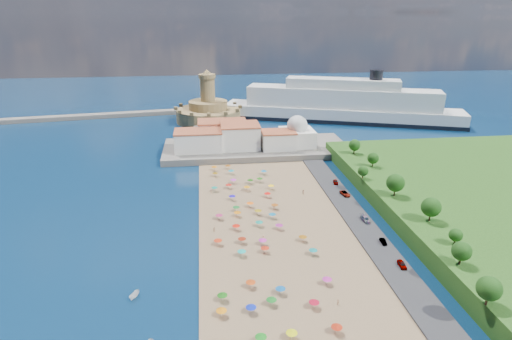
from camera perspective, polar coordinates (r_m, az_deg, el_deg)
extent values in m
plane|color=#071938|center=(143.55, -0.35, -6.51)|extent=(700.00, 700.00, 0.00)
cube|color=#59544C|center=(211.48, 0.00, 2.90)|extent=(90.00, 36.00, 3.00)
cube|color=#59544C|center=(243.70, -6.18, 5.06)|extent=(18.00, 70.00, 2.40)
cube|color=#59544C|center=(302.64, -25.38, 6.24)|extent=(199.03, 34.77, 2.60)
cube|color=silver|center=(204.45, -7.68, 3.85)|extent=(22.00, 14.00, 9.00)
cube|color=silver|center=(206.77, -2.13, 4.50)|extent=(18.00, 16.00, 11.00)
cube|color=silver|center=(205.65, 2.98, 3.96)|extent=(16.00, 12.00, 8.00)
cube|color=silver|center=(217.96, -4.52, 5.14)|extent=(24.00, 14.00, 10.00)
cube|color=silver|center=(211.33, 5.48, 4.34)|extent=(16.00, 16.00, 8.00)
sphere|color=silver|center=(209.77, 5.53, 5.92)|extent=(10.00, 10.00, 10.00)
cylinder|color=silver|center=(208.86, 5.57, 6.93)|extent=(1.20, 1.20, 1.60)
cylinder|color=#A38751|center=(272.13, -6.35, 7.27)|extent=(40.00, 40.00, 8.00)
cylinder|color=#A38751|center=(270.75, -6.40, 8.61)|extent=(24.00, 24.00, 5.00)
cylinder|color=#A38751|center=(269.01, -6.48, 10.59)|extent=(9.00, 9.00, 14.00)
cylinder|color=#A38751|center=(267.77, -6.55, 12.32)|extent=(10.40, 10.40, 2.40)
cone|color=#A38751|center=(267.42, -6.58, 12.90)|extent=(6.00, 6.00, 3.00)
cube|color=black|center=(278.11, 11.15, 6.70)|extent=(146.90, 70.60, 2.38)
cube|color=white|center=(277.39, 11.19, 7.35)|extent=(145.83, 69.89, 8.83)
cube|color=white|center=(275.33, 11.34, 9.44)|extent=(116.79, 56.28, 11.77)
cube|color=white|center=(273.86, 11.47, 11.25)|extent=(69.29, 36.06, 5.89)
cylinder|color=black|center=(273.34, 15.75, 12.14)|extent=(7.85, 7.85, 5.89)
cylinder|color=gray|center=(147.72, -2.65, -5.18)|extent=(0.07, 0.07, 2.00)
cone|color=#126A24|center=(147.33, -2.65, -4.87)|extent=(2.50, 2.50, 0.60)
cylinder|color=gray|center=(164.23, -5.56, -2.55)|extent=(0.07, 0.07, 2.00)
cone|color=#0E816B|center=(163.88, -5.57, -2.26)|extent=(2.50, 2.50, 0.60)
cylinder|color=gray|center=(166.34, -3.67, -2.19)|extent=(0.07, 0.07, 2.00)
cone|color=red|center=(166.00, -3.67, -1.90)|extent=(2.50, 2.50, 0.60)
cylinder|color=gray|center=(142.46, -4.94, -6.25)|extent=(0.07, 0.07, 2.00)
cone|color=#A22255|center=(142.06, -4.95, -5.93)|extent=(2.50, 2.50, 0.60)
cylinder|color=gray|center=(102.24, -0.67, -18.09)|extent=(0.07, 0.07, 2.00)
cone|color=#0D21B1|center=(101.69, -0.67, -17.70)|extent=(2.50, 2.50, 0.60)
cylinder|color=gray|center=(172.13, 0.49, -1.35)|extent=(0.07, 0.07, 2.00)
cone|color=#1E6411|center=(171.80, 0.49, -1.07)|extent=(2.50, 2.50, 0.60)
cylinder|color=gray|center=(129.98, 6.25, -9.08)|extent=(0.07, 0.07, 2.00)
cone|color=#8A520C|center=(129.55, 6.27, -8.73)|extent=(2.50, 2.50, 0.60)
cylinder|color=gray|center=(156.33, -3.19, -3.70)|extent=(0.07, 0.07, 2.00)
cone|color=#1A0DAB|center=(155.97, -3.20, -3.40)|extent=(2.50, 2.50, 0.60)
cylinder|color=gray|center=(107.94, 3.28, -15.77)|extent=(0.07, 0.07, 2.00)
cone|color=#0C549F|center=(107.42, 3.29, -15.38)|extent=(2.50, 2.50, 0.60)
cylinder|color=gray|center=(123.63, 1.21, -10.61)|extent=(0.07, 0.07, 2.00)
cone|color=#B6250E|center=(123.17, 1.21, -10.25)|extent=(2.50, 2.50, 0.60)
cylinder|color=gray|center=(180.25, 1.06, -0.33)|extent=(0.07, 0.07, 2.00)
cone|color=#0D72B5|center=(179.93, 1.06, -0.06)|extent=(2.50, 2.50, 0.60)
cylinder|color=gray|center=(101.63, -4.62, -18.45)|extent=(0.07, 0.07, 2.00)
cone|color=orange|center=(101.07, -4.64, -18.05)|extent=(2.50, 2.50, 0.60)
cylinder|color=gray|center=(143.96, -2.50, -5.89)|extent=(0.07, 0.07, 2.00)
cone|color=orange|center=(143.57, -2.50, -5.57)|extent=(2.50, 2.50, 0.60)
cylinder|color=gray|center=(149.31, 2.52, -4.89)|extent=(0.07, 0.07, 2.00)
cone|color=#99460D|center=(148.93, 2.52, -4.58)|extent=(2.50, 2.50, 0.60)
cylinder|color=gray|center=(178.71, -5.47, -0.61)|extent=(0.07, 0.07, 2.00)
cone|color=#815B0B|center=(178.39, -5.47, -0.34)|extent=(2.50, 2.50, 0.60)
cylinder|color=gray|center=(137.54, 0.42, -7.20)|extent=(0.07, 0.07, 2.00)
cone|color=#0E836D|center=(137.13, 0.42, -6.86)|extent=(2.50, 2.50, 0.60)
cylinder|color=gray|center=(104.50, 7.75, -17.34)|extent=(0.07, 0.07, 2.00)
cone|color=#A90D26|center=(103.96, 7.77, -16.94)|extent=(2.50, 2.50, 0.60)
cylinder|color=gray|center=(135.48, -2.66, -7.67)|extent=(0.07, 0.07, 2.00)
cone|color=red|center=(135.06, -2.66, -7.34)|extent=(2.50, 2.50, 0.60)
cylinder|color=gray|center=(112.39, 9.44, -14.42)|extent=(0.07, 0.07, 2.00)
cone|color=#B72792|center=(111.88, 9.47, -14.04)|extent=(2.50, 2.50, 0.60)
cylinder|color=gray|center=(170.70, -0.76, -1.54)|extent=(0.07, 0.07, 2.00)
cone|color=#1F6311|center=(170.37, -0.76, -1.26)|extent=(2.50, 2.50, 0.60)
cylinder|color=gray|center=(104.45, 2.08, -17.15)|extent=(0.07, 0.07, 2.00)
cone|color=#126A1C|center=(103.90, 2.08, -16.76)|extent=(2.50, 2.50, 0.60)
cylinder|color=gray|center=(106.02, -4.50, -16.57)|extent=(0.07, 0.07, 2.00)
cone|color=#176211|center=(105.48, -4.52, -16.17)|extent=(2.50, 2.50, 0.60)
cylinder|color=gray|center=(180.91, -3.32, -0.29)|extent=(0.07, 0.07, 2.00)
cone|color=teal|center=(180.60, -3.33, -0.02)|extent=(2.50, 2.50, 0.60)
cylinder|color=gray|center=(186.07, -5.59, 0.24)|extent=(0.07, 0.07, 2.00)
cone|color=#D06F09|center=(185.76, -5.60, 0.50)|extent=(2.50, 2.50, 0.60)
cylinder|color=gray|center=(128.26, -1.89, -9.39)|extent=(0.07, 0.07, 2.00)
cone|color=maroon|center=(127.82, -1.89, -9.04)|extent=(2.50, 2.50, 0.60)
cylinder|color=gray|center=(123.68, 7.62, -10.79)|extent=(0.07, 0.07, 2.00)
cone|color=#0D7577|center=(123.22, 7.64, -10.43)|extent=(2.50, 2.50, 0.60)
cylinder|color=gray|center=(127.48, 0.90, -9.58)|extent=(0.07, 0.07, 2.00)
cone|color=#B4269A|center=(127.03, 0.90, -9.23)|extent=(2.50, 2.50, 0.60)
cylinder|color=gray|center=(98.73, 10.70, -20.15)|extent=(0.07, 0.07, 2.00)
cone|color=#B0240E|center=(98.15, 10.74, -19.75)|extent=(2.50, 2.50, 0.60)
cylinder|color=gray|center=(122.17, -1.91, -11.03)|extent=(0.07, 0.07, 2.00)
cone|color=#11A093|center=(121.71, -1.91, -10.67)|extent=(2.50, 2.50, 0.60)
cylinder|color=gray|center=(109.93, -0.71, -14.99)|extent=(0.07, 0.07, 2.00)
cone|color=#BF400F|center=(109.41, -0.72, -14.60)|extent=(2.50, 2.50, 0.60)
cylinder|color=gray|center=(145.14, 0.27, -5.65)|extent=(0.07, 0.07, 2.00)
cone|color=#997D0D|center=(144.75, 0.27, -5.32)|extent=(2.50, 2.50, 0.60)
cylinder|color=gray|center=(186.92, -3.77, 0.39)|extent=(0.07, 0.07, 2.00)
cone|color=#88450C|center=(186.62, -3.77, 0.65)|extent=(2.50, 2.50, 0.60)
cylinder|color=gray|center=(96.20, 4.78, -21.09)|extent=(0.07, 0.07, 2.00)
cone|color=#DCDF0C|center=(95.60, 4.79, -20.69)|extent=(2.50, 2.50, 0.60)
cylinder|color=gray|center=(164.08, -1.22, -2.47)|extent=(0.07, 0.07, 2.00)
cone|color=orange|center=(163.73, -1.22, -2.18)|extent=(2.50, 2.50, 0.60)
cylinder|color=gray|center=(95.05, 0.66, -21.61)|extent=(0.07, 0.07, 2.00)
cone|color=#167D19|center=(94.46, 0.67, -21.21)|extent=(2.50, 2.50, 0.60)
cylinder|color=gray|center=(127.81, -5.09, -9.58)|extent=(0.07, 0.07, 2.00)
cone|color=red|center=(127.37, -5.11, -9.23)|extent=(2.50, 2.50, 0.60)
cylinder|color=gray|center=(150.54, -0.80, -4.65)|extent=(0.07, 0.07, 2.00)
cone|color=#FC610B|center=(150.16, -0.80, -4.34)|extent=(2.50, 2.50, 0.60)
cylinder|color=gray|center=(171.19, -3.02, -1.50)|extent=(0.07, 0.07, 2.00)
cone|color=#CD2BC2|center=(170.86, -3.03, -1.22)|extent=(2.50, 2.50, 0.60)
cylinder|color=gray|center=(158.33, 1.54, -3.35)|extent=(0.07, 0.07, 2.00)
cone|color=red|center=(157.97, 1.54, -3.05)|extent=(2.50, 2.50, 0.60)
cylinder|color=gray|center=(142.72, 2.18, -6.13)|extent=(0.07, 0.07, 2.00)
cone|color=#106994|center=(142.32, 2.19, -5.81)|extent=(2.50, 2.50, 0.60)
cylinder|color=gray|center=(135.89, 3.10, -7.59)|extent=(0.07, 0.07, 2.00)
cone|color=#9B2181|center=(135.47, 3.11, -7.25)|extent=(2.50, 2.50, 0.60)
cylinder|color=gray|center=(165.35, 2.02, -2.30)|extent=(0.07, 0.07, 2.00)
cone|color=yellow|center=(165.01, 2.03, -2.01)|extent=(2.50, 2.50, 0.60)
imported|color=tan|center=(106.41, 10.88, -16.90)|extent=(0.41, 0.94, 1.59)
imported|color=tan|center=(161.95, 6.32, -2.95)|extent=(0.73, 1.76, 1.85)
imported|color=tan|center=(135.30, -5.59, -7.88)|extent=(0.84, 0.95, 1.64)
imported|color=tan|center=(165.78, -1.35, -2.28)|extent=(1.04, 0.99, 1.70)
imported|color=tan|center=(162.47, -6.02, -2.85)|extent=(1.39, 1.25, 1.87)
imported|color=tan|center=(130.03, 1.01, -9.04)|extent=(0.91, 0.75, 1.59)
imported|color=tan|center=(149.98, 2.39, -4.83)|extent=(0.74, 0.64, 1.71)
imported|color=white|center=(111.08, -15.91, -15.80)|extent=(2.80, 3.94, 1.43)
imported|color=gray|center=(123.37, 18.90, -11.82)|extent=(2.02, 4.27, 1.41)
imported|color=gray|center=(162.59, 11.79, -3.08)|extent=(3.22, 5.47, 1.43)
imported|color=gray|center=(133.09, 16.61, -9.11)|extent=(1.45, 3.70, 1.20)
imported|color=gray|center=(144.71, 14.40, -6.35)|extent=(2.53, 5.14, 1.44)
imported|color=gray|center=(172.81, 10.58, -1.56)|extent=(2.39, 4.48, 1.45)
cylinder|color=#382314|center=(106.95, 28.42, -14.88)|extent=(0.50, 0.50, 2.91)
sphere|color=#14380F|center=(105.57, 28.66, -13.70)|extent=(5.25, 5.25, 5.25)
cylinder|color=#382314|center=(119.11, 25.56, -10.72)|extent=(0.50, 0.50, 2.68)
sphere|color=#14380F|center=(117.97, 25.74, -9.71)|extent=(4.82, 4.82, 4.82)
cylinder|color=#382314|center=(128.14, 24.98, -8.56)|extent=(0.50, 0.50, 2.01)
sphere|color=#14380F|center=(127.34, 25.10, -7.85)|extent=(3.62, 3.62, 3.62)
cylinder|color=#382314|center=(138.45, 22.16, -5.69)|extent=(0.50, 0.50, 3.24)
sphere|color=#14380F|center=(137.28, 22.32, -4.59)|extent=(5.83, 5.83, 5.83)
cylinder|color=#382314|center=(152.69, 17.98, -2.69)|extent=(0.50, 0.50, 3.42)
sphere|color=#14380F|center=(151.57, 18.11, -1.62)|extent=(6.15, 6.15, 6.15)
cylinder|color=#382314|center=(165.34, 14.03, -0.74)|extent=(0.50, 0.50, 2.18)
sphere|color=#14380F|center=(164.67, 14.09, -0.11)|extent=(3.93, 3.93, 3.93)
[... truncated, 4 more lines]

